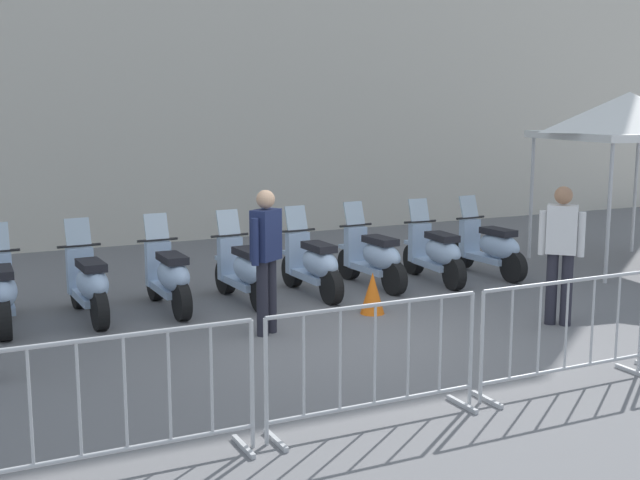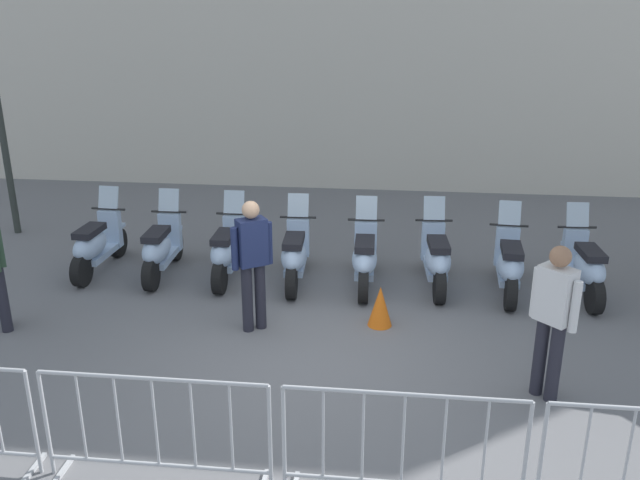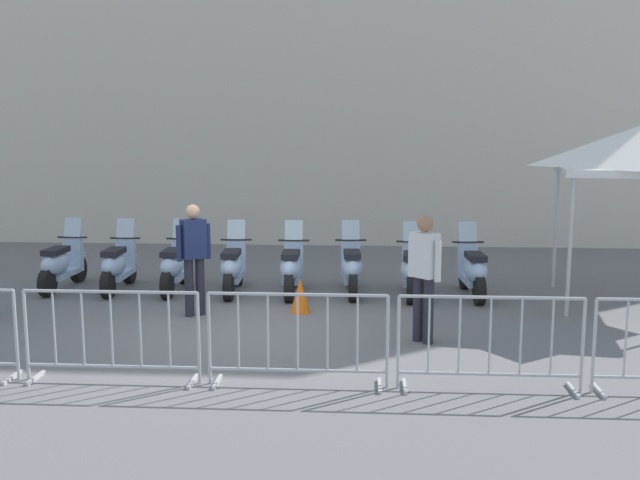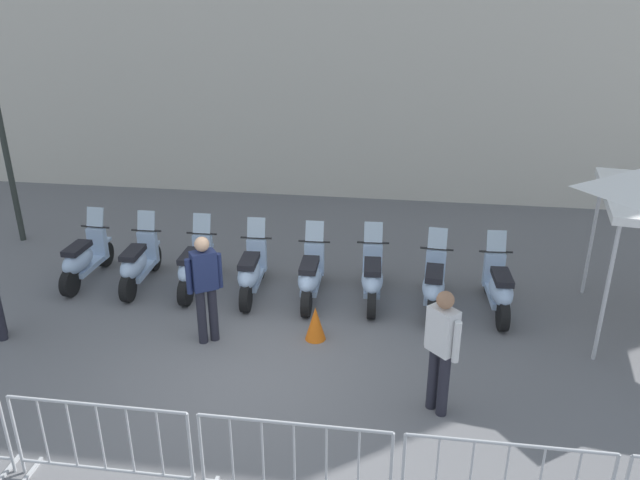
{
  "view_description": "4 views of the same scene",
  "coord_description": "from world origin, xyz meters",
  "px_view_note": "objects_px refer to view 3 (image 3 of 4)",
  "views": [
    {
      "loc": [
        -3.14,
        -8.69,
        2.72
      ],
      "look_at": [
        0.12,
        1.76,
        0.9
      ],
      "focal_mm": 46.08,
      "sensor_mm": 36.0,
      "label": 1
    },
    {
      "loc": [
        1.96,
        -6.79,
        4.05
      ],
      "look_at": [
        -0.39,
        1.86,
        0.83
      ],
      "focal_mm": 37.79,
      "sensor_mm": 36.0,
      "label": 2
    },
    {
      "loc": [
        3.33,
        -9.65,
        2.85
      ],
      "look_at": [
        0.68,
        2.27,
        0.98
      ],
      "focal_mm": 40.55,
      "sensor_mm": 36.0,
      "label": 3
    },
    {
      "loc": [
        3.14,
        -6.91,
        5.24
      ],
      "look_at": [
        0.38,
        2.14,
        1.2
      ],
      "focal_mm": 35.46,
      "sensor_mm": 36.0,
      "label": 4
    }
  ],
  "objects_px": {
    "motorcycle_4": "(292,269)",
    "canopy_tent": "(638,151)",
    "motorcycle_2": "(175,267)",
    "barrier_segment_4": "(490,344)",
    "motorcycle_3": "(233,268)",
    "motorcycle_5": "(352,269)",
    "motorcycle_6": "(411,271)",
    "motorcycle_1": "(117,266)",
    "barrier_segment_2": "(112,337)",
    "officer_by_barriers": "(194,253)",
    "motorcycle_7": "(473,271)",
    "traffic_cone": "(300,295)",
    "motorcycle_0": "(61,265)",
    "barrier_segment_3": "(298,341)",
    "officer_mid_plaza": "(424,271)"
  },
  "relations": [
    {
      "from": "motorcycle_1",
      "to": "motorcycle_5",
      "type": "relative_size",
      "value": 1.0
    },
    {
      "from": "traffic_cone",
      "to": "barrier_segment_3",
      "type": "bearing_deg",
      "value": -76.48
    },
    {
      "from": "motorcycle_0",
      "to": "motorcycle_1",
      "type": "xyz_separation_m",
      "value": [
        1.04,
        0.12,
        0.0
      ]
    },
    {
      "from": "motorcycle_5",
      "to": "barrier_segment_2",
      "type": "height_order",
      "value": "motorcycle_5"
    },
    {
      "from": "motorcycle_4",
      "to": "motorcycle_6",
      "type": "bearing_deg",
      "value": 8.24
    },
    {
      "from": "motorcycle_5",
      "to": "motorcycle_6",
      "type": "height_order",
      "value": "same"
    },
    {
      "from": "motorcycle_3",
      "to": "officer_mid_plaza",
      "type": "bearing_deg",
      "value": -32.6
    },
    {
      "from": "motorcycle_4",
      "to": "motorcycle_5",
      "type": "xyz_separation_m",
      "value": [
        1.02,
        0.25,
        0.0
      ]
    },
    {
      "from": "canopy_tent",
      "to": "barrier_segment_3",
      "type": "bearing_deg",
      "value": -131.57
    },
    {
      "from": "barrier_segment_2",
      "to": "barrier_segment_3",
      "type": "height_order",
      "value": "same"
    },
    {
      "from": "motorcycle_6",
      "to": "motorcycle_1",
      "type": "bearing_deg",
      "value": -172.2
    },
    {
      "from": "motorcycle_7",
      "to": "barrier_segment_2",
      "type": "distance_m",
      "value": 6.51
    },
    {
      "from": "motorcycle_1",
      "to": "barrier_segment_4",
      "type": "height_order",
      "value": "motorcycle_1"
    },
    {
      "from": "motorcycle_2",
      "to": "barrier_segment_4",
      "type": "height_order",
      "value": "motorcycle_2"
    },
    {
      "from": "barrier_segment_4",
      "to": "motorcycle_2",
      "type": "bearing_deg",
      "value": 144.75
    },
    {
      "from": "motorcycle_6",
      "to": "traffic_cone",
      "type": "height_order",
      "value": "motorcycle_6"
    },
    {
      "from": "motorcycle_1",
      "to": "canopy_tent",
      "type": "relative_size",
      "value": 0.59
    },
    {
      "from": "officer_mid_plaza",
      "to": "officer_by_barriers",
      "type": "xyz_separation_m",
      "value": [
        -3.56,
        0.67,
        0.0
      ]
    },
    {
      "from": "motorcycle_0",
      "to": "officer_mid_plaza",
      "type": "distance_m",
      "value": 6.86
    },
    {
      "from": "officer_by_barriers",
      "to": "traffic_cone",
      "type": "distance_m",
      "value": 1.78
    },
    {
      "from": "motorcycle_1",
      "to": "motorcycle_4",
      "type": "height_order",
      "value": "same"
    },
    {
      "from": "motorcycle_0",
      "to": "motorcycle_5",
      "type": "xyz_separation_m",
      "value": [
        5.14,
        0.78,
        0.0
      ]
    },
    {
      "from": "motorcycle_5",
      "to": "motorcycle_6",
      "type": "relative_size",
      "value": 0.99
    },
    {
      "from": "motorcycle_2",
      "to": "barrier_segment_4",
      "type": "relative_size",
      "value": 0.86
    },
    {
      "from": "motorcycle_2",
      "to": "motorcycle_1",
      "type": "bearing_deg",
      "value": -170.94
    },
    {
      "from": "motorcycle_0",
      "to": "barrier_segment_3",
      "type": "height_order",
      "value": "motorcycle_0"
    },
    {
      "from": "motorcycle_5",
      "to": "barrier_segment_3",
      "type": "distance_m",
      "value": 4.63
    },
    {
      "from": "motorcycle_2",
      "to": "barrier_segment_3",
      "type": "bearing_deg",
      "value": -51.46
    },
    {
      "from": "motorcycle_2",
      "to": "officer_by_barriers",
      "type": "xyz_separation_m",
      "value": [
        0.97,
        -1.46,
        0.53
      ]
    },
    {
      "from": "motorcycle_2",
      "to": "motorcycle_6",
      "type": "bearing_deg",
      "value": 7.49
    },
    {
      "from": "officer_by_barriers",
      "to": "traffic_cone",
      "type": "relative_size",
      "value": 3.15
    },
    {
      "from": "motorcycle_3",
      "to": "motorcycle_5",
      "type": "xyz_separation_m",
      "value": [
        2.04,
        0.4,
        0.0
      ]
    },
    {
      "from": "motorcycle_4",
      "to": "officer_by_barriers",
      "type": "xyz_separation_m",
      "value": [
        -1.1,
        -1.7,
        0.53
      ]
    },
    {
      "from": "barrier_segment_3",
      "to": "motorcycle_7",
      "type": "bearing_deg",
      "value": 68.97
    },
    {
      "from": "motorcycle_1",
      "to": "motorcycle_2",
      "type": "height_order",
      "value": "same"
    },
    {
      "from": "motorcycle_3",
      "to": "canopy_tent",
      "type": "bearing_deg",
      "value": 6.18
    },
    {
      "from": "motorcycle_6",
      "to": "barrier_segment_4",
      "type": "xyz_separation_m",
      "value": [
        1.26,
        -4.34,
        0.07
      ]
    },
    {
      "from": "motorcycle_5",
      "to": "barrier_segment_4",
      "type": "height_order",
      "value": "motorcycle_5"
    },
    {
      "from": "motorcycle_0",
      "to": "canopy_tent",
      "type": "bearing_deg",
      "value": 6.48
    },
    {
      "from": "motorcycle_5",
      "to": "traffic_cone",
      "type": "height_order",
      "value": "motorcycle_5"
    },
    {
      "from": "motorcycle_7",
      "to": "officer_by_barriers",
      "type": "bearing_deg",
      "value": -152.44
    },
    {
      "from": "motorcycle_4",
      "to": "barrier_segment_4",
      "type": "xyz_separation_m",
      "value": [
        3.31,
        -4.04,
        0.07
      ]
    },
    {
      "from": "motorcycle_2",
      "to": "motorcycle_6",
      "type": "xyz_separation_m",
      "value": [
        4.12,
        0.54,
        0.0
      ]
    },
    {
      "from": "motorcycle_3",
      "to": "officer_by_barriers",
      "type": "bearing_deg",
      "value": -92.56
    },
    {
      "from": "motorcycle_6",
      "to": "barrier_segment_2",
      "type": "relative_size",
      "value": 0.86
    },
    {
      "from": "motorcycle_5",
      "to": "officer_mid_plaza",
      "type": "height_order",
      "value": "officer_mid_plaza"
    },
    {
      "from": "motorcycle_4",
      "to": "canopy_tent",
      "type": "height_order",
      "value": "canopy_tent"
    },
    {
      "from": "motorcycle_4",
      "to": "motorcycle_3",
      "type": "bearing_deg",
      "value": -172.09
    },
    {
      "from": "motorcycle_7",
      "to": "barrier_segment_4",
      "type": "distance_m",
      "value": 4.53
    },
    {
      "from": "traffic_cone",
      "to": "motorcycle_1",
      "type": "bearing_deg",
      "value": 167.78
    }
  ]
}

